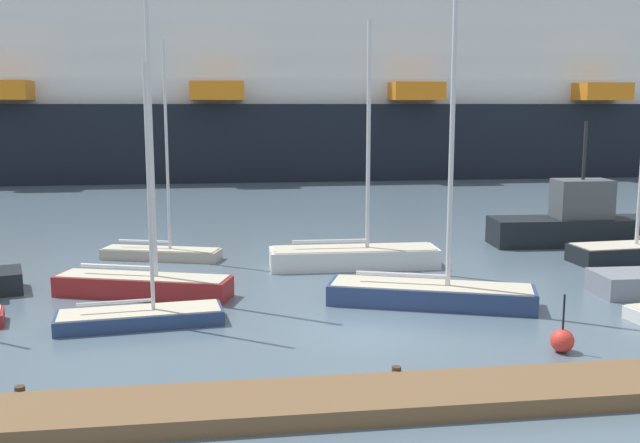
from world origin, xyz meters
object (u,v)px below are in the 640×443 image
at_px(sailboat_6, 161,249).
at_px(channel_buoy_0, 562,340).
at_px(sailboat_1, 431,287).
at_px(fishing_boat_1, 575,223).
at_px(sailboat_2, 354,255).
at_px(sailboat_4, 143,280).
at_px(cruise_ship, 215,94).
at_px(sailboat_7, 140,314).

xyz_separation_m(sailboat_6, channel_buoy_0, (12.35, -14.62, -0.12)).
height_order(sailboat_1, fishing_boat_1, sailboat_1).
relative_size(sailboat_1, sailboat_2, 1.33).
distance_m(sailboat_4, fishing_boat_1, 22.01).
height_order(sailboat_1, cruise_ship, cruise_ship).
bearing_deg(sailboat_2, fishing_boat_1, 18.10).
height_order(sailboat_2, cruise_ship, cruise_ship).
xyz_separation_m(sailboat_7, channel_buoy_0, (12.30, -4.40, -0.03)).
distance_m(sailboat_4, cruise_ship, 48.79).
relative_size(sailboat_2, sailboat_6, 1.07).
xyz_separation_m(sailboat_4, sailboat_6, (0.20, 6.60, -0.14)).
bearing_deg(sailboat_6, channel_buoy_0, -32.47).
relative_size(sailboat_1, cruise_ship, 0.11).
height_order(sailboat_4, sailboat_6, sailboat_4).
bearing_deg(sailboat_1, sailboat_4, -174.91).
xyz_separation_m(sailboat_1, sailboat_6, (-10.06, 9.27, -0.17)).
bearing_deg(sailboat_6, sailboat_2, -1.63).
relative_size(sailboat_7, fishing_boat_1, 0.99).
relative_size(sailboat_2, cruise_ship, 0.08).
bearing_deg(sailboat_2, sailboat_6, 162.65).
height_order(sailboat_1, sailboat_2, sailboat_1).
xyz_separation_m(sailboat_2, channel_buoy_0, (3.86, -11.70, -0.22)).
bearing_deg(sailboat_4, sailboat_1, 3.63).
distance_m(sailboat_6, fishing_boat_1, 20.60).
height_order(sailboat_1, sailboat_7, sailboat_1).
xyz_separation_m(sailboat_6, fishing_boat_1, (20.58, 0.66, 0.66)).
relative_size(sailboat_2, sailboat_4, 0.87).
bearing_deg(sailboat_7, sailboat_6, 84.06).
bearing_deg(sailboat_1, fishing_boat_1, 63.05).
distance_m(sailboat_7, channel_buoy_0, 13.06).
bearing_deg(sailboat_7, sailboat_4, 87.64).
bearing_deg(sailboat_2, channel_buoy_0, -70.11).
bearing_deg(sailboat_1, cruise_ship, 117.90).
distance_m(sailboat_2, cruise_ship, 45.44).
bearing_deg(sailboat_1, sailboat_2, 123.61).
height_order(fishing_boat_1, channel_buoy_0, fishing_boat_1).
height_order(sailboat_1, sailboat_4, sailboat_1).
xyz_separation_m(sailboat_1, sailboat_7, (-10.01, -0.95, -0.27)).
xyz_separation_m(sailboat_4, channel_buoy_0, (12.55, -8.02, -0.27)).
bearing_deg(fishing_boat_1, sailboat_4, -156.98).
bearing_deg(sailboat_2, sailboat_7, -137.49).
distance_m(sailboat_6, channel_buoy_0, 19.14).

